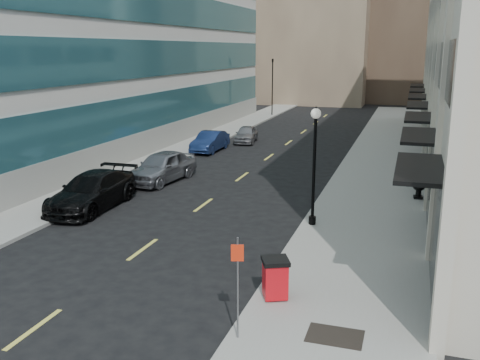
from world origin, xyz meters
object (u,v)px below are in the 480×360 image
Objects in this scene: car_silver_sedan at (162,167)px; lamppost at (314,156)px; car_blue_sedan at (210,141)px; car_black_pickup at (92,191)px; trash_bin at (275,277)px; urn_planter at (419,189)px; sign_post at (238,275)px; car_grey_sedan at (246,134)px; traffic_signal at (273,62)px.

lamppost is at bearing -21.55° from car_silver_sedan.
car_silver_sedan reaches higher than car_blue_sedan.
car_silver_sedan is (0.81, 5.60, 0.03)m from car_black_pickup.
trash_bin is 12.96m from urn_planter.
lamppost reaches higher than sign_post.
trash_bin is (10.31, -6.58, -0.01)m from car_black_pickup.
car_silver_sedan is at bearing 150.69° from lamppost.
car_silver_sedan is 4.09× the size of trash_bin.
car_silver_sedan is 1.15× the size of car_blue_sedan.
car_black_pickup is at bearing 122.68° from trash_bin.
car_black_pickup is 2.11× the size of sign_post.
car_grey_sedan is (0.66, 13.56, -0.20)m from car_silver_sedan.
lamppost is at bearing -54.32° from car_blue_sedan.
car_black_pickup is 1.30× the size of car_blue_sedan.
car_blue_sedan is 3.55× the size of trash_bin.
car_blue_sedan is at bearing 90.74° from trash_bin.
car_silver_sedan is at bearing -86.92° from traffic_signal.
urn_planter is at bearing 57.11° from sign_post.
traffic_signal is 9.01× the size of urn_planter.
urn_planter is at bearing -63.48° from traffic_signal.
car_blue_sedan is (0.11, 14.78, -0.10)m from car_black_pickup.
car_grey_sedan is (2.30, -16.85, -5.08)m from traffic_signal.
traffic_signal reaches higher than trash_bin.
trash_bin is (10.20, -21.36, 0.09)m from car_blue_sedan.
traffic_signal is 2.65× the size of sign_post.
lamppost is at bearing -127.57° from urn_planter.
sign_post is 15.41m from urn_planter.
car_black_pickup is at bearing -158.04° from urn_planter.
traffic_signal is at bearing 79.88° from trash_bin.
lamppost is (8.66, -18.79, 2.35)m from car_grey_sedan.
car_silver_sedan is 13.46m from urn_planter.
traffic_signal is 5.79× the size of trash_bin.
car_blue_sedan reaches higher than car_grey_sedan.
trash_bin is at bearing -78.63° from car_grey_sedan.
sign_post reaches higher than car_black_pickup.
lamppost is at bearing 66.76° from trash_bin.
car_silver_sedan is 9.21m from car_blue_sedan.
car_black_pickup is 4.62× the size of trash_bin.
traffic_signal is at bearing 116.52° from urn_planter.
car_blue_sedan is 23.67m from trash_bin.
car_silver_sedan reaches higher than car_grey_sedan.
car_blue_sedan is 4.58m from car_grey_sedan.
traffic_signal is at bearing 90.18° from car_grey_sedan.
traffic_signal reaches higher than car_black_pickup.
traffic_signal reaches higher than lamppost.
urn_planter is (3.96, 12.33, -0.18)m from trash_bin.
car_silver_sedan is 6.37× the size of urn_planter.
sign_post is (-0.16, -9.36, -1.17)m from lamppost.
trash_bin is (9.50, -12.18, -0.04)m from car_silver_sedan.
traffic_signal is 1.26× the size of car_black_pickup.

